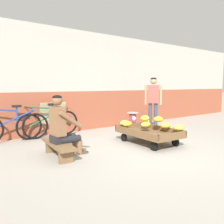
% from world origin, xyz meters
% --- Properties ---
extents(ground_plane, '(80.00, 80.00, 0.00)m').
position_xyz_m(ground_plane, '(0.00, 0.00, 0.00)').
color(ground_plane, '#A39E93').
extents(back_wall, '(16.00, 0.30, 2.84)m').
position_xyz_m(back_wall, '(0.00, 3.19, 1.42)').
color(back_wall, '#A35138').
rests_on(back_wall, ground).
extents(banana_cart, '(0.94, 1.50, 0.36)m').
position_xyz_m(banana_cart, '(0.36, 0.72, 0.24)').
color(banana_cart, brown).
rests_on(banana_cart, ground).
extents(banana_pile, '(0.83, 1.45, 0.26)m').
position_xyz_m(banana_pile, '(0.44, 0.81, 0.46)').
color(banana_pile, gold).
rests_on(banana_pile, banana_cart).
extents(low_bench, '(0.44, 1.13, 0.27)m').
position_xyz_m(low_bench, '(-1.70, 1.02, 0.20)').
color(low_bench, brown).
rests_on(low_bench, ground).
extents(vendor_seated, '(0.69, 0.49, 1.14)m').
position_xyz_m(vendor_seated, '(-1.61, 1.02, 0.57)').
color(vendor_seated, brown).
rests_on(vendor_seated, ground).
extents(plastic_crate, '(0.36, 0.28, 0.30)m').
position_xyz_m(plastic_crate, '(0.80, 1.72, 0.15)').
color(plastic_crate, '#19847F').
rests_on(plastic_crate, ground).
extents(weighing_scale, '(0.30, 0.30, 0.29)m').
position_xyz_m(weighing_scale, '(0.80, 1.72, 0.45)').
color(weighing_scale, '#28282D').
rests_on(weighing_scale, plastic_crate).
extents(bicycle_near_left, '(1.66, 0.48, 0.86)m').
position_xyz_m(bicycle_near_left, '(-1.98, 2.80, 0.35)').
color(bicycle_near_left, black).
rests_on(bicycle_near_left, ground).
extents(bicycle_far_left, '(1.66, 0.48, 0.86)m').
position_xyz_m(bicycle_far_left, '(-1.10, 2.79, 0.35)').
color(bicycle_far_left, black).
rests_on(bicycle_far_left, ground).
extents(sign_board, '(0.70, 0.27, 0.87)m').
position_xyz_m(sign_board, '(-0.91, 3.02, 0.43)').
color(sign_board, '#C6B289').
rests_on(sign_board, ground).
extents(customer_adult, '(0.36, 0.39, 1.53)m').
position_xyz_m(customer_adult, '(1.64, 1.76, 0.95)').
color(customer_adult, '#38425B').
rests_on(customer_adult, ground).
extents(shopping_bag, '(0.18, 0.12, 0.24)m').
position_xyz_m(shopping_bag, '(0.93, 1.28, 0.12)').
color(shopping_bag, '#D13D4C').
rests_on(shopping_bag, ground).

